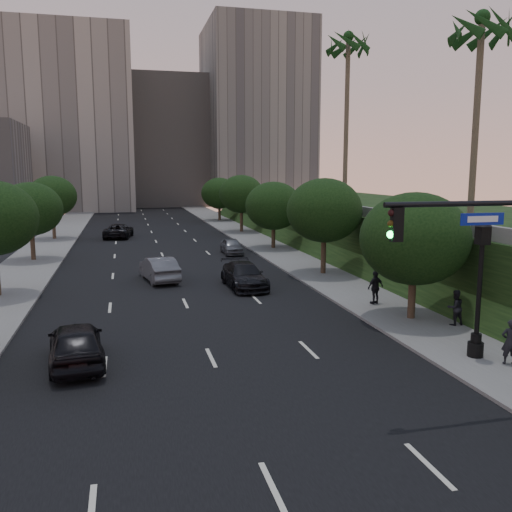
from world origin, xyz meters
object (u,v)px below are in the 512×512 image
object	(u,v)px
sedan_far_left	(119,231)
pedestrian_a	(510,342)
pedestrian_b	(455,307)
sedan_near_right	(244,276)
street_lamp	(479,293)
sedan_near_left	(76,343)
pedestrian_c	(375,287)
sedan_far_right	(232,246)
sedan_mid_left	(159,269)

from	to	relation	value
sedan_far_left	pedestrian_a	bearing A→B (deg)	117.58
pedestrian_a	pedestrian_b	bearing A→B (deg)	-82.56
sedan_far_left	sedan_near_right	bearing A→B (deg)	115.05
street_lamp	sedan_near_left	bearing A→B (deg)	168.16
pedestrian_b	street_lamp	bearing A→B (deg)	64.17
sedan_near_left	pedestrian_c	size ratio (longest dim) A/B	2.71
sedan_far_left	pedestrian_c	size ratio (longest dim) A/B	3.11
pedestrian_b	pedestrian_c	world-z (taller)	pedestrian_c
pedestrian_b	sedan_far_right	bearing A→B (deg)	-79.25
sedan_far_right	pedestrian_a	distance (m)	29.97
sedan_far_left	pedestrian_a	distance (m)	46.03
street_lamp	pedestrian_b	distance (m)	4.66
sedan_far_right	sedan_near_right	bearing A→B (deg)	-97.06
pedestrian_b	pedestrian_c	distance (m)	4.92
sedan_far_left	pedestrian_b	distance (m)	41.67
sedan_far_right	pedestrian_b	distance (m)	25.25
street_lamp	sedan_far_left	bearing A→B (deg)	107.63
pedestrian_c	pedestrian_b	bearing A→B (deg)	92.98
sedan_near_left	sedan_near_right	distance (m)	14.81
sedan_far_left	pedestrian_b	size ratio (longest dim) A/B	3.37
street_lamp	pedestrian_a	distance (m)	2.05
sedan_far_left	sedan_near_right	size ratio (longest dim) A/B	1.05
sedan_near_right	pedestrian_c	distance (m)	8.56
sedan_near_right	pedestrian_a	size ratio (longest dim) A/B	3.14
street_lamp	sedan_near_right	distance (m)	16.07
sedan_near_left	pedestrian_a	bearing A→B (deg)	159.11
sedan_mid_left	sedan_near_right	world-z (taller)	sedan_mid_left
sedan_near_right	sedan_far_left	bearing A→B (deg)	103.39
pedestrian_a	pedestrian_c	xyz separation A→B (m)	(-0.69, 9.61, 0.05)
sedan_near_right	sedan_far_right	world-z (taller)	sedan_near_right
sedan_near_left	sedan_far_left	size ratio (longest dim) A/B	0.87
pedestrian_a	pedestrian_b	world-z (taller)	pedestrian_a
street_lamp	pedestrian_a	bearing A→B (deg)	-56.61
sedan_near_right	pedestrian_b	bearing A→B (deg)	-57.18
sedan_near_left	pedestrian_b	distance (m)	16.65
pedestrian_a	street_lamp	bearing A→B (deg)	-37.13
sedan_far_left	pedestrian_b	xyz separation A→B (m)	(15.33, -38.75, 0.20)
street_lamp	sedan_near_right	bearing A→B (deg)	111.47
street_lamp	sedan_far_left	world-z (taller)	street_lamp
pedestrian_c	sedan_far_right	bearing A→B (deg)	-96.98
sedan_near_left	sedan_far_left	bearing A→B (deg)	-97.85
sedan_far_left	sedan_far_right	distance (m)	17.14
sedan_near_right	sedan_far_right	xyz separation A→B (m)	(1.93, 13.74, -0.08)
sedan_mid_left	pedestrian_c	bearing A→B (deg)	128.14
street_lamp	pedestrian_c	distance (m)	8.73
sedan_mid_left	sedan_far_right	world-z (taller)	sedan_mid_left
sedan_mid_left	sedan_far_right	size ratio (longest dim) A/B	1.21
pedestrian_c	pedestrian_a	bearing A→B (deg)	76.12
sedan_near_right	pedestrian_a	xyz separation A→B (m)	(6.52, -15.88, 0.23)
street_lamp	sedan_near_right	xyz separation A→B (m)	(-5.84, 14.85, -1.86)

